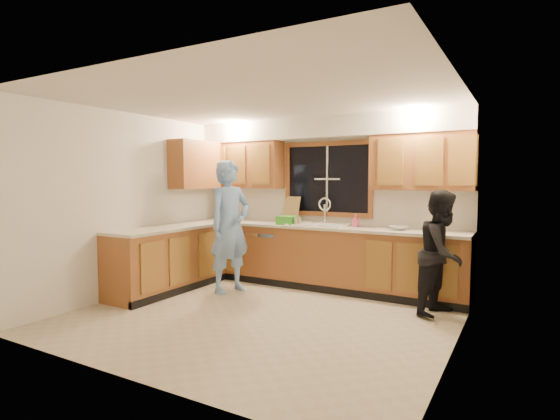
# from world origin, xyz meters

# --- Properties ---
(floor) EXTENTS (4.20, 4.20, 0.00)m
(floor) POSITION_xyz_m (0.00, 0.00, 0.00)
(floor) COLOR #C2B595
(floor) RESTS_ON ground
(ceiling) EXTENTS (4.20, 4.20, 0.00)m
(ceiling) POSITION_xyz_m (0.00, 0.00, 2.50)
(ceiling) COLOR silver
(wall_back) EXTENTS (4.20, 0.00, 4.20)m
(wall_back) POSITION_xyz_m (0.00, 1.90, 1.25)
(wall_back) COLOR silver
(wall_back) RESTS_ON ground
(wall_left) EXTENTS (0.00, 3.80, 3.80)m
(wall_left) POSITION_xyz_m (-2.10, 0.00, 1.25)
(wall_left) COLOR silver
(wall_left) RESTS_ON ground
(wall_right) EXTENTS (0.00, 3.80, 3.80)m
(wall_right) POSITION_xyz_m (2.10, 0.00, 1.25)
(wall_right) COLOR silver
(wall_right) RESTS_ON ground
(base_cabinets_back) EXTENTS (4.20, 0.60, 0.88)m
(base_cabinets_back) POSITION_xyz_m (0.00, 1.60, 0.44)
(base_cabinets_back) COLOR #9A592C
(base_cabinets_back) RESTS_ON ground
(base_cabinets_left) EXTENTS (0.60, 1.90, 0.88)m
(base_cabinets_left) POSITION_xyz_m (-1.80, 0.35, 0.44)
(base_cabinets_left) COLOR #9A592C
(base_cabinets_left) RESTS_ON ground
(countertop_back) EXTENTS (4.20, 0.63, 0.04)m
(countertop_back) POSITION_xyz_m (0.00, 1.58, 0.90)
(countertop_back) COLOR beige
(countertop_back) RESTS_ON base_cabinets_back
(countertop_left) EXTENTS (0.63, 1.90, 0.04)m
(countertop_left) POSITION_xyz_m (-1.79, 0.35, 0.90)
(countertop_left) COLOR beige
(countertop_left) RESTS_ON base_cabinets_left
(upper_cabinets_left) EXTENTS (1.35, 0.33, 0.75)m
(upper_cabinets_left) POSITION_xyz_m (-1.43, 1.73, 1.83)
(upper_cabinets_left) COLOR #9A592C
(upper_cabinets_left) RESTS_ON wall_back
(upper_cabinets_right) EXTENTS (1.35, 0.33, 0.75)m
(upper_cabinets_right) POSITION_xyz_m (1.43, 1.73, 1.83)
(upper_cabinets_right) COLOR #9A592C
(upper_cabinets_right) RESTS_ON wall_back
(upper_cabinets_return) EXTENTS (0.33, 0.90, 0.75)m
(upper_cabinets_return) POSITION_xyz_m (-1.94, 1.12, 1.83)
(upper_cabinets_return) COLOR #9A592C
(upper_cabinets_return) RESTS_ON wall_left
(soffit) EXTENTS (4.20, 0.35, 0.30)m
(soffit) POSITION_xyz_m (0.00, 1.72, 2.35)
(soffit) COLOR silver
(soffit) RESTS_ON wall_back
(window_frame) EXTENTS (1.44, 0.03, 1.14)m
(window_frame) POSITION_xyz_m (0.00, 1.89, 1.60)
(window_frame) COLOR black
(window_frame) RESTS_ON wall_back
(sink) EXTENTS (0.86, 0.52, 0.57)m
(sink) POSITION_xyz_m (0.00, 1.60, 0.86)
(sink) COLOR white
(sink) RESTS_ON countertop_back
(dishwasher) EXTENTS (0.60, 0.56, 0.82)m
(dishwasher) POSITION_xyz_m (-0.85, 1.59, 0.41)
(dishwasher) COLOR silver
(dishwasher) RESTS_ON floor
(stove) EXTENTS (0.58, 0.75, 0.90)m
(stove) POSITION_xyz_m (-1.80, -0.22, 0.45)
(stove) COLOR silver
(stove) RESTS_ON floor
(man) EXTENTS (0.61, 0.77, 1.86)m
(man) POSITION_xyz_m (-0.99, 0.74, 0.93)
(man) COLOR #719DD6
(man) RESTS_ON floor
(woman) EXTENTS (0.74, 0.84, 1.47)m
(woman) POSITION_xyz_m (1.81, 1.10, 0.74)
(woman) COLOR black
(woman) RESTS_ON floor
(knife_block) EXTENTS (0.15, 0.15, 0.22)m
(knife_block) POSITION_xyz_m (-1.78, 1.66, 1.03)
(knife_block) COLOR olive
(knife_block) RESTS_ON countertop_back
(cutting_board) EXTENTS (0.32, 0.17, 0.40)m
(cutting_board) POSITION_xyz_m (-0.58, 1.82, 1.12)
(cutting_board) COLOR tan
(cutting_board) RESTS_ON countertop_back
(dish_crate) EXTENTS (0.29, 0.28, 0.13)m
(dish_crate) POSITION_xyz_m (-0.46, 1.48, 0.98)
(dish_crate) COLOR green
(dish_crate) RESTS_ON countertop_back
(soap_bottle) EXTENTS (0.09, 0.09, 0.18)m
(soap_bottle) POSITION_xyz_m (0.54, 1.68, 1.01)
(soap_bottle) COLOR #ED5A81
(soap_bottle) RESTS_ON countertop_back
(bowl) EXTENTS (0.29, 0.29, 0.06)m
(bowl) POSITION_xyz_m (1.18, 1.57, 0.95)
(bowl) COLOR silver
(bowl) RESTS_ON countertop_back
(can_left) EXTENTS (0.07, 0.07, 0.13)m
(can_left) POSITION_xyz_m (-0.24, 1.44, 0.99)
(can_left) COLOR #BDB192
(can_left) RESTS_ON countertop_back
(can_right) EXTENTS (0.08, 0.08, 0.12)m
(can_right) POSITION_xyz_m (-0.28, 1.40, 0.98)
(can_right) COLOR #BDB192
(can_right) RESTS_ON countertop_back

